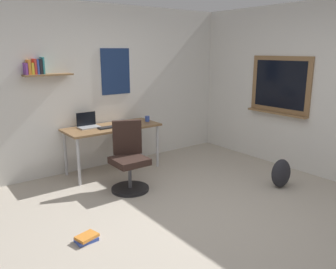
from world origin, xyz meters
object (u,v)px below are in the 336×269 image
computer_mouse (126,124)px  backpack (281,173)px  coffee_mug (147,119)px  laptop (88,124)px  book_stack_on_floor (87,238)px  keyboard (110,127)px  office_chair (129,161)px  desk (112,131)px

computer_mouse → backpack: bearing=-54.9°
coffee_mug → backpack: size_ratio=0.23×
laptop → computer_mouse: 0.59m
book_stack_on_floor → computer_mouse: bearing=48.8°
keyboard → coffee_mug: (0.72, 0.05, 0.04)m
keyboard → coffee_mug: coffee_mug is taller
office_chair → computer_mouse: 0.88m
computer_mouse → book_stack_on_floor: (-1.43, -1.63, -0.72)m
computer_mouse → book_stack_on_floor: computer_mouse is taller
backpack → keyboard: bearing=130.2°
desk → computer_mouse: 0.24m
keyboard → backpack: 2.61m
coffee_mug → book_stack_on_floor: (-1.86, -1.68, -0.74)m
desk → computer_mouse: (0.21, -0.08, 0.09)m
coffee_mug → office_chair: bearing=-136.9°
desk → keyboard: size_ratio=4.01×
keyboard → backpack: size_ratio=0.91×
computer_mouse → book_stack_on_floor: size_ratio=0.43×
office_chair → backpack: size_ratio=2.33×
desk → backpack: desk is taller
office_chair → laptop: laptop is taller
coffee_mug → desk: bearing=177.4°
office_chair → coffee_mug: 1.18m
office_chair → book_stack_on_floor: bearing=-138.8°
office_chair → desk: bearing=77.7°
keyboard → coffee_mug: size_ratio=4.02×
laptop → computer_mouse: laptop is taller
laptop → coffee_mug: (0.98, -0.18, -0.01)m
computer_mouse → coffee_mug: bearing=6.5°
backpack → book_stack_on_floor: size_ratio=1.70×
office_chair → laptop: bearing=99.7°
laptop → coffee_mug: laptop is taller
office_chair → book_stack_on_floor: office_chair is taller
desk → book_stack_on_floor: bearing=-125.5°
office_chair → backpack: bearing=-35.2°
coffee_mug → backpack: coffee_mug is taller
laptop → backpack: bearing=-48.8°
keyboard → computer_mouse: size_ratio=3.56×
laptop → computer_mouse: (0.54, -0.23, -0.04)m
desk → backpack: (1.57, -2.02, -0.46)m
desk → keyboard: bearing=-133.2°
desk → computer_mouse: computer_mouse is taller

